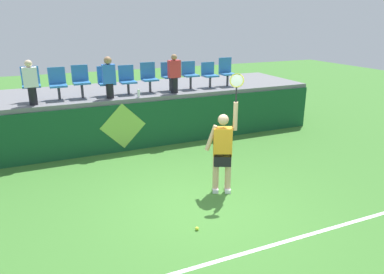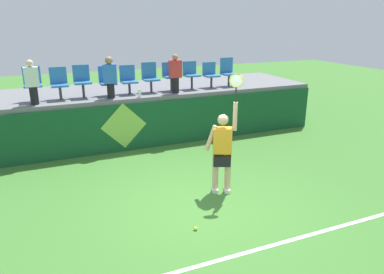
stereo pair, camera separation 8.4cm
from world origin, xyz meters
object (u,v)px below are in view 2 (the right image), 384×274
at_px(tennis_player, 222,150).
at_px(tennis_ball, 196,229).
at_px(water_bottle, 140,93).
at_px(stadium_chair_5, 150,76).
at_px(stadium_chair_4, 128,79).
at_px(stadium_chair_9, 228,71).
at_px(stadium_chair_6, 170,74).
at_px(spectator_1, 32,82).
at_px(stadium_chair_7, 191,73).
at_px(stadium_chair_0, 33,82).
at_px(stadium_chair_3, 107,80).
at_px(stadium_chair_1, 59,82).
at_px(stadium_chair_8, 211,73).
at_px(spectator_2, 175,73).
at_px(stadium_chair_2, 82,79).
at_px(spectator_0, 110,76).

bearing_deg(tennis_player, tennis_ball, -133.61).
distance_m(water_bottle, stadium_chair_5, 0.88).
bearing_deg(stadium_chair_4, stadium_chair_9, 0.06).
bearing_deg(stadium_chair_6, water_bottle, -151.37).
relative_size(stadium_chair_4, spectator_1, 0.72).
relative_size(tennis_ball, stadium_chair_4, 0.08).
bearing_deg(tennis_ball, stadium_chair_7, 68.04).
distance_m(tennis_player, stadium_chair_0, 5.42).
bearing_deg(stadium_chair_4, stadium_chair_3, 179.95).
height_order(stadium_chair_0, stadium_chair_1, stadium_chair_0).
relative_size(stadium_chair_8, spectator_2, 0.69).
relative_size(tennis_player, spectator_1, 2.25).
xyz_separation_m(stadium_chair_7, spectator_1, (-4.47, -0.42, 0.10)).
xyz_separation_m(tennis_player, stadium_chair_6, (0.32, 4.02, 0.98)).
bearing_deg(stadium_chair_7, water_bottle, -161.02).
bearing_deg(spectator_2, stadium_chair_2, 170.48).
bearing_deg(stadium_chair_9, stadium_chair_2, -179.94).
height_order(stadium_chair_0, stadium_chair_9, stadium_chair_0).
xyz_separation_m(stadium_chair_6, stadium_chair_7, (0.66, -0.00, -0.00)).
xyz_separation_m(tennis_ball, water_bottle, (0.29, 4.56, 1.53)).
distance_m(stadium_chair_8, spectator_1, 5.15).
height_order(tennis_ball, water_bottle, water_bottle).
height_order(water_bottle, stadium_chair_9, stadium_chair_9).
height_order(tennis_ball, stadium_chair_0, stadium_chair_0).
xyz_separation_m(stadium_chair_8, spectator_1, (-5.13, -0.42, 0.15)).
bearing_deg(stadium_chair_0, stadium_chair_9, 0.03).
bearing_deg(spectator_2, stadium_chair_7, 32.50).
bearing_deg(stadium_chair_1, stadium_chair_5, 0.04).
height_order(tennis_ball, stadium_chair_9, stadium_chair_9).
distance_m(tennis_player, stadium_chair_4, 4.24).
relative_size(stadium_chair_1, stadium_chair_5, 0.99).
bearing_deg(spectator_1, water_bottle, -4.21).
bearing_deg(stadium_chair_6, stadium_chair_3, 179.79).
xyz_separation_m(stadium_chair_3, spectator_1, (-1.93, -0.43, 0.15)).
distance_m(stadium_chair_1, stadium_chair_3, 1.28).
height_order(tennis_player, stadium_chair_9, tennis_player).
distance_m(stadium_chair_5, spectator_0, 1.32).
bearing_deg(spectator_2, spectator_1, 179.97).
bearing_deg(stadium_chair_9, stadium_chair_6, -179.71).
bearing_deg(spectator_0, stadium_chair_0, 167.62).
xyz_separation_m(stadium_chair_4, spectator_0, (-0.60, -0.42, 0.16)).
xyz_separation_m(stadium_chair_3, stadium_chair_9, (3.82, 0.00, 0.05)).
distance_m(stadium_chair_3, spectator_1, 1.98).
xyz_separation_m(stadium_chair_0, spectator_0, (1.93, -0.42, 0.09)).
xyz_separation_m(stadium_chair_4, stadium_chair_5, (0.65, 0.00, 0.03)).
distance_m(water_bottle, stadium_chair_9, 3.17).
bearing_deg(spectator_2, water_bottle, -170.24).
bearing_deg(stadium_chair_5, spectator_0, -161.15).
bearing_deg(stadium_chair_4, stadium_chair_1, 179.99).
bearing_deg(stadium_chair_5, tennis_player, -85.55).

